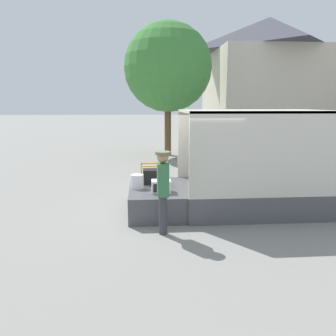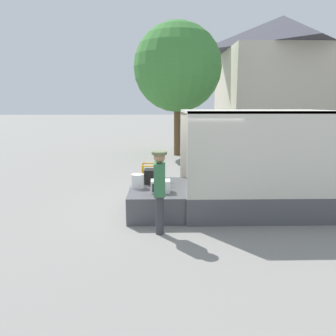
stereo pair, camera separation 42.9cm
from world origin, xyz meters
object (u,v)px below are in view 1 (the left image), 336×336
object	(u,v)px
worker_person	(163,184)
microwave	(161,186)
street_tree	(168,68)
orange_bucket	(137,181)
portable_generator	(153,176)
box_truck	(310,173)

from	to	relation	value
worker_person	microwave	bearing A→B (deg)	88.85
microwave	street_tree	xyz separation A→B (m)	(0.95, 10.21, 3.91)
microwave	orange_bucket	xyz separation A→B (m)	(-0.60, 0.45, 0.03)
portable_generator	worker_person	size ratio (longest dim) A/B	0.35
street_tree	box_truck	bearing A→B (deg)	-71.98
portable_generator	street_tree	xyz separation A→B (m)	(1.12, 9.27, 3.86)
microwave	street_tree	bearing A→B (deg)	84.69
box_truck	microwave	distance (m)	4.14
box_truck	orange_bucket	xyz separation A→B (m)	(-4.70, -0.07, -0.14)
portable_generator	orange_bucket	distance (m)	0.65
worker_person	street_tree	size ratio (longest dim) A/B	0.26
microwave	orange_bucket	bearing A→B (deg)	142.84
orange_bucket	street_tree	world-z (taller)	street_tree
box_truck	worker_person	distance (m)	4.43
orange_bucket	microwave	bearing A→B (deg)	-37.16
orange_bucket	street_tree	bearing A→B (deg)	80.99
orange_bucket	worker_person	bearing A→B (deg)	-69.46
box_truck	orange_bucket	world-z (taller)	box_truck
orange_bucket	worker_person	world-z (taller)	worker_person
portable_generator	street_tree	world-z (taller)	street_tree
box_truck	orange_bucket	size ratio (longest dim) A/B	15.72
microwave	worker_person	size ratio (longest dim) A/B	0.26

